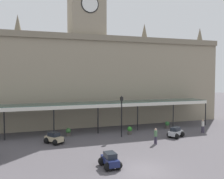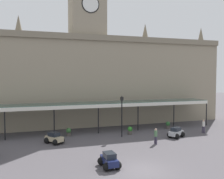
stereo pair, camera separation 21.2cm
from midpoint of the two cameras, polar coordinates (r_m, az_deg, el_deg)
The scene contains 12 objects.
ground_plane at distance 20.02m, azimuth 7.07°, elevation -17.89°, with size 140.00×140.00×0.00m, color #504B50.
station_building at distance 37.07m, azimuth -5.56°, elevation 2.96°, with size 41.86×5.94×20.58m.
entrance_canopy at distance 32.23m, azimuth -3.55°, elevation -3.31°, with size 32.51×3.26×3.71m.
car_silver_sedan at distance 30.40m, azimuth 14.68°, elevation -9.65°, with size 2.25×2.06×1.19m.
car_navy_sedan at distance 20.29m, azimuth -0.31°, elevation -16.06°, with size 1.58×2.09×1.19m.
car_beige_sedan at distance 27.58m, azimuth -12.90°, elevation -10.94°, with size 2.15×2.25×1.19m.
pedestrian_near_entrance at distance 33.69m, azimuth 20.42°, elevation -7.78°, with size 0.34×0.37×1.67m.
pedestrian_crossing_forecourt at distance 26.91m, azimuth 10.22°, elevation -10.38°, with size 0.34×0.38×1.67m.
victorian_lamppost at distance 29.20m, azimuth 2.48°, elevation -5.05°, with size 0.30×0.30×4.85m.
planter_by_canopy at distance 30.48m, azimuth -9.72°, elevation -9.58°, with size 0.60×0.60×0.96m.
planter_near_kerb at distance 30.99m, azimuth 4.36°, elevation -9.33°, with size 0.60×0.60×0.96m.
planter_forecourt_centre at distance 35.09m, azimuth 12.86°, elevation -7.93°, with size 0.60×0.60×0.96m.
Camera 2 is at (-7.84, -16.96, 7.18)m, focal length 39.85 mm.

